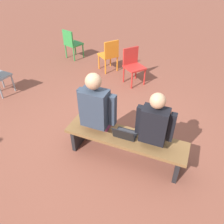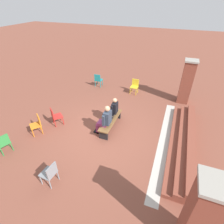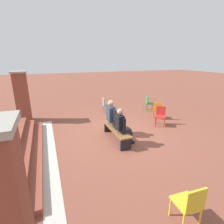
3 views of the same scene
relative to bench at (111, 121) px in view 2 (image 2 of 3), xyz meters
name	(u,v)px [view 2 (image 2 of 3)]	position (x,y,z in m)	size (l,w,h in m)	color
ground_plane	(104,132)	(0.39, -0.17, -0.35)	(60.00, 60.00, 0.00)	brown
concrete_strip	(164,140)	(0.00, 2.34, -0.35)	(5.79, 0.40, 0.01)	#B7B2A8
brick_steps	(184,142)	(0.00, 3.09, -0.18)	(4.99, 0.90, 0.45)	brown
brick_pillar_left_of_steps	(187,82)	(-3.57, 2.85, 0.82)	(0.64, 0.64, 2.32)	brown
brick_pillar_right_of_steps	(200,218)	(3.41, 3.28, 0.82)	(0.64, 0.64, 2.32)	brown
bench	(111,121)	(0.00, 0.00, 0.00)	(1.80, 0.44, 0.45)	brown
person_student	(113,110)	(-0.39, -0.06, 0.34)	(0.51, 0.64, 1.29)	#232328
person_adult	(105,119)	(0.45, -0.07, 0.38)	(0.57, 0.72, 1.39)	#7F2D5B
laptop	(111,119)	(0.01, 0.01, 0.15)	(0.32, 0.29, 0.21)	black
plastic_chair_near_bench_right	(135,85)	(-3.62, 0.11, 0.13)	(0.44, 0.44, 0.84)	gold
plastic_chair_far_left	(50,173)	(3.23, -0.70, 0.13)	(0.45, 0.45, 0.84)	gray
plastic_chair_near_bench_left	(37,124)	(1.41, -2.74, 0.13)	(0.59, 0.59, 0.84)	orange
plastic_chair_by_pillar	(55,116)	(0.66, -2.38, 0.13)	(0.59, 0.59, 0.84)	red
plastic_chair_mid_courtyard	(98,79)	(-3.66, -2.28, 0.13)	(0.43, 0.43, 0.84)	teal
plastic_chair_far_right	(3,142)	(2.76, -3.11, 0.13)	(0.53, 0.53, 0.84)	#2D893D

